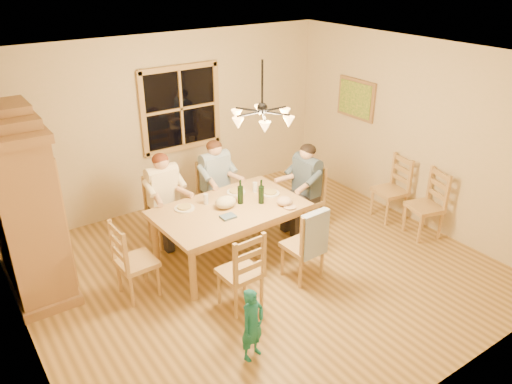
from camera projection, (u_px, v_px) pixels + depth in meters
floor at (261, 271)px, 6.47m from camera, size 5.50×5.50×0.00m
ceiling at (262, 59)px, 5.31m from camera, size 5.50×5.00×0.02m
wall_back at (169, 123)px, 7.74m from camera, size 5.50×0.02×2.70m
wall_left at (12, 245)px, 4.48m from camera, size 0.02×5.00×2.70m
wall_right at (415, 133)px, 7.30m from camera, size 0.02×5.00×2.70m
window at (181, 109)px, 7.74m from camera, size 1.30×0.06×1.30m
painting at (356, 99)px, 8.06m from camera, size 0.06×0.78×0.64m
chandelier at (262, 116)px, 5.57m from camera, size 0.77×0.68×0.71m
armoire at (25, 209)px, 5.75m from camera, size 0.66×1.40×2.30m
dining_table at (230, 214)px, 6.47m from camera, size 1.95×1.24×0.76m
chair_far_left at (166, 222)px, 7.01m from camera, size 0.46×0.44×0.99m
chair_far_right at (217, 206)px, 7.48m from camera, size 0.46×0.44×0.99m
chair_near_left at (240, 283)px, 5.72m from camera, size 0.46×0.44×0.99m
chair_near_right at (302, 256)px, 6.24m from camera, size 0.46×0.44×0.99m
chair_end_left at (138, 273)px, 5.91m from camera, size 0.44×0.46×0.99m
chair_end_right at (304, 210)px, 7.34m from camera, size 0.44×0.46×0.99m
adult_woman at (163, 188)px, 6.78m from camera, size 0.41×0.44×0.87m
adult_plaid_man at (216, 173)px, 7.24m from camera, size 0.41×0.44×0.87m
adult_slate_man at (306, 177)px, 7.11m from camera, size 0.44×0.41×0.87m
towel at (314, 234)px, 5.93m from camera, size 0.38×0.12×0.58m
wine_bottle_a at (240, 192)px, 6.47m from camera, size 0.08×0.08×0.33m
wine_bottle_b at (261, 192)px, 6.48m from camera, size 0.08×0.08×0.33m
plate_woman at (184, 208)px, 6.39m from camera, size 0.26×0.26×0.02m
plate_plaid at (236, 192)px, 6.83m from camera, size 0.26×0.26×0.02m
plate_slate at (270, 193)px, 6.79m from camera, size 0.26×0.26×0.02m
wine_glass_a at (206, 199)px, 6.49m from camera, size 0.06×0.06×0.14m
wine_glass_b at (255, 187)px, 6.83m from camera, size 0.06×0.06×0.14m
cap at (285, 201)px, 6.47m from camera, size 0.20×0.20×0.11m
napkin at (228, 217)px, 6.17m from camera, size 0.19×0.15×0.03m
cloth_bundle at (226, 202)px, 6.40m from camera, size 0.28×0.22×0.15m
child at (253, 324)px, 4.93m from camera, size 0.33×0.26×0.80m
chair_spare_front at (423, 216)px, 7.17m from camera, size 0.52×0.53×0.99m
chair_spare_back at (389, 200)px, 7.65m from camera, size 0.48×0.50×0.99m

